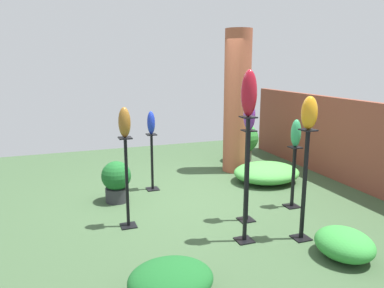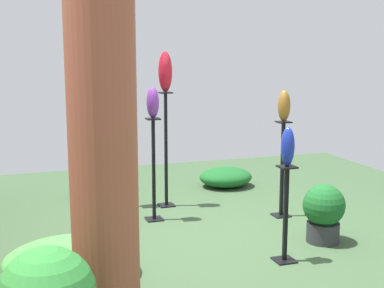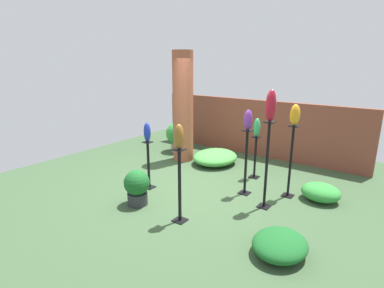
{
  "view_description": "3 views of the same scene",
  "coord_description": "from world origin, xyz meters",
  "px_view_note": "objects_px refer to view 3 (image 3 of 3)",
  "views": [
    {
      "loc": [
        5.1,
        -1.96,
        2.09
      ],
      "look_at": [
        -0.29,
        0.01,
        0.83
      ],
      "focal_mm": 35.0,
      "sensor_mm": 36.0,
      "label": 1
    },
    {
      "loc": [
        -5.12,
        1.89,
        2.02
      ],
      "look_at": [
        0.02,
        0.16,
        1.07
      ],
      "focal_mm": 50.0,
      "sensor_mm": 36.0,
      "label": 2
    },
    {
      "loc": [
        3.22,
        -4.48,
        2.42
      ],
      "look_at": [
        -0.11,
        0.06,
        0.87
      ],
      "focal_mm": 28.0,
      "sensor_mm": 36.0,
      "label": 3
    }
  ],
  "objects_px": {
    "pedestal_amber": "(290,165)",
    "potted_plant_near_pillar": "(137,186)",
    "art_vase_cobalt": "(147,132)",
    "art_vase_jade": "(257,128)",
    "pedestal_violet": "(246,165)",
    "art_vase_bronze": "(179,137)",
    "art_vase_violet": "(248,120)",
    "pedestal_jade": "(255,159)",
    "brick_pillar": "(183,107)",
    "art_vase_ruby": "(271,106)",
    "pedestal_ruby": "(266,169)",
    "pedestal_cobalt": "(149,167)",
    "potted_plant_front_right": "(177,135)",
    "art_vase_amber": "(295,115)"
  },
  "relations": [
    {
      "from": "brick_pillar",
      "to": "art_vase_amber",
      "type": "relative_size",
      "value": 7.13
    },
    {
      "from": "brick_pillar",
      "to": "art_vase_ruby",
      "type": "xyz_separation_m",
      "value": [
        2.73,
        -1.24,
        0.41
      ]
    },
    {
      "from": "pedestal_violet",
      "to": "potted_plant_near_pillar",
      "type": "distance_m",
      "value": 2.02
    },
    {
      "from": "pedestal_violet",
      "to": "art_vase_bronze",
      "type": "height_order",
      "value": "art_vase_bronze"
    },
    {
      "from": "art_vase_ruby",
      "to": "art_vase_cobalt",
      "type": "relative_size",
      "value": 1.37
    },
    {
      "from": "brick_pillar",
      "to": "art_vase_jade",
      "type": "relative_size",
      "value": 6.82
    },
    {
      "from": "art_vase_jade",
      "to": "art_vase_cobalt",
      "type": "xyz_separation_m",
      "value": [
        -1.45,
        -1.74,
        0.03
      ]
    },
    {
      "from": "pedestal_cobalt",
      "to": "art_vase_cobalt",
      "type": "distance_m",
      "value": 0.71
    },
    {
      "from": "art_vase_amber",
      "to": "art_vase_ruby",
      "type": "xyz_separation_m",
      "value": [
        -0.18,
        -0.67,
        0.22
      ]
    },
    {
      "from": "pedestal_jade",
      "to": "pedestal_violet",
      "type": "xyz_separation_m",
      "value": [
        0.2,
        -0.87,
        0.16
      ]
    },
    {
      "from": "art_vase_jade",
      "to": "potted_plant_front_right",
      "type": "bearing_deg",
      "value": 168.06
    },
    {
      "from": "art_vase_bronze",
      "to": "art_vase_cobalt",
      "type": "xyz_separation_m",
      "value": [
        -1.3,
        0.65,
        -0.24
      ]
    },
    {
      "from": "art_vase_violet",
      "to": "potted_plant_near_pillar",
      "type": "bearing_deg",
      "value": -130.76
    },
    {
      "from": "pedestal_ruby",
      "to": "art_vase_violet",
      "type": "xyz_separation_m",
      "value": [
        -0.52,
        0.3,
        0.73
      ]
    },
    {
      "from": "potted_plant_front_right",
      "to": "potted_plant_near_pillar",
      "type": "height_order",
      "value": "potted_plant_front_right"
    },
    {
      "from": "art_vase_ruby",
      "to": "potted_plant_near_pillar",
      "type": "relative_size",
      "value": 0.82
    },
    {
      "from": "art_vase_bronze",
      "to": "art_vase_violet",
      "type": "height_order",
      "value": "art_vase_violet"
    },
    {
      "from": "art_vase_cobalt",
      "to": "potted_plant_front_right",
      "type": "xyz_separation_m",
      "value": [
        -1.13,
        2.29,
        -0.67
      ]
    },
    {
      "from": "art_vase_jade",
      "to": "potted_plant_near_pillar",
      "type": "relative_size",
      "value": 0.63
    },
    {
      "from": "art_vase_ruby",
      "to": "art_vase_jade",
      "type": "xyz_separation_m",
      "value": [
        -0.73,
        1.17,
        -0.65
      ]
    },
    {
      "from": "art_vase_ruby",
      "to": "potted_plant_near_pillar",
      "type": "xyz_separation_m",
      "value": [
        -1.83,
        -1.22,
        -1.42
      ]
    },
    {
      "from": "pedestal_ruby",
      "to": "pedestal_jade",
      "type": "xyz_separation_m",
      "value": [
        -0.73,
        1.17,
        -0.29
      ]
    },
    {
      "from": "pedestal_amber",
      "to": "potted_plant_near_pillar",
      "type": "xyz_separation_m",
      "value": [
        -2.01,
        -1.89,
        -0.28
      ]
    },
    {
      "from": "pedestal_ruby",
      "to": "art_vase_amber",
      "type": "relative_size",
      "value": 3.97
    },
    {
      "from": "potted_plant_near_pillar",
      "to": "art_vase_jade",
      "type": "bearing_deg",
      "value": 65.12
    },
    {
      "from": "art_vase_amber",
      "to": "art_vase_violet",
      "type": "bearing_deg",
      "value": -152.23
    },
    {
      "from": "brick_pillar",
      "to": "pedestal_cobalt",
      "type": "xyz_separation_m",
      "value": [
        0.55,
        -1.82,
        -0.92
      ]
    },
    {
      "from": "pedestal_jade",
      "to": "art_vase_cobalt",
      "type": "height_order",
      "value": "art_vase_cobalt"
    },
    {
      "from": "brick_pillar",
      "to": "art_vase_violet",
      "type": "bearing_deg",
      "value": -23.12
    },
    {
      "from": "pedestal_jade",
      "to": "art_vase_jade",
      "type": "xyz_separation_m",
      "value": [
        0.0,
        0.0,
        0.7
      ]
    },
    {
      "from": "art_vase_jade",
      "to": "art_vase_amber",
      "type": "bearing_deg",
      "value": -28.58
    },
    {
      "from": "art_vase_cobalt",
      "to": "potted_plant_near_pillar",
      "type": "xyz_separation_m",
      "value": [
        0.34,
        -0.64,
        -0.79
      ]
    },
    {
      "from": "potted_plant_front_right",
      "to": "pedestal_ruby",
      "type": "bearing_deg",
      "value": -27.41
    },
    {
      "from": "art_vase_violet",
      "to": "pedestal_amber",
      "type": "bearing_deg",
      "value": 27.77
    },
    {
      "from": "art_vase_violet",
      "to": "pedestal_ruby",
      "type": "bearing_deg",
      "value": -30.01
    },
    {
      "from": "pedestal_ruby",
      "to": "brick_pillar",
      "type": "bearing_deg",
      "value": 155.5
    },
    {
      "from": "pedestal_violet",
      "to": "potted_plant_front_right",
      "type": "height_order",
      "value": "pedestal_violet"
    },
    {
      "from": "pedestal_ruby",
      "to": "pedestal_violet",
      "type": "relative_size",
      "value": 1.21
    },
    {
      "from": "brick_pillar",
      "to": "pedestal_ruby",
      "type": "distance_m",
      "value": 3.07
    },
    {
      "from": "art_vase_jade",
      "to": "potted_plant_front_right",
      "type": "height_order",
      "value": "art_vase_jade"
    },
    {
      "from": "pedestal_violet",
      "to": "art_vase_cobalt",
      "type": "xyz_separation_m",
      "value": [
        -1.65,
        -0.88,
        0.56
      ]
    },
    {
      "from": "art_vase_ruby",
      "to": "art_vase_violet",
      "type": "relative_size",
      "value": 1.4
    },
    {
      "from": "pedestal_amber",
      "to": "art_vase_cobalt",
      "type": "bearing_deg",
      "value": -152.12
    },
    {
      "from": "art_vase_jade",
      "to": "art_vase_violet",
      "type": "height_order",
      "value": "art_vase_violet"
    },
    {
      "from": "pedestal_jade",
      "to": "pedestal_violet",
      "type": "bearing_deg",
      "value": -76.74
    },
    {
      "from": "pedestal_cobalt",
      "to": "art_vase_ruby",
      "type": "distance_m",
      "value": 2.61
    },
    {
      "from": "pedestal_amber",
      "to": "pedestal_jade",
      "type": "height_order",
      "value": "pedestal_amber"
    },
    {
      "from": "brick_pillar",
      "to": "art_vase_bronze",
      "type": "height_order",
      "value": "brick_pillar"
    },
    {
      "from": "pedestal_ruby",
      "to": "art_vase_bronze",
      "type": "relative_size",
      "value": 4.0
    },
    {
      "from": "art_vase_cobalt",
      "to": "art_vase_jade",
      "type": "bearing_deg",
      "value": 50.24
    }
  ]
}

